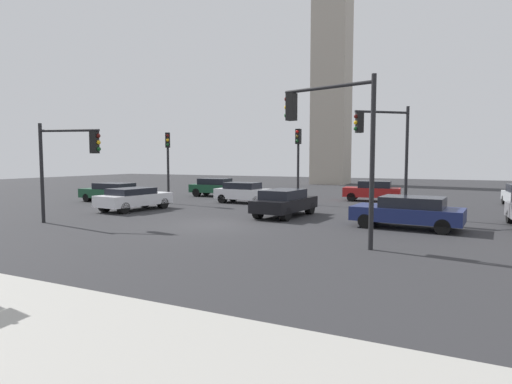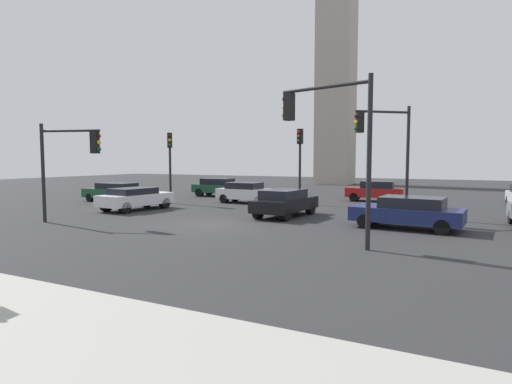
{
  "view_description": "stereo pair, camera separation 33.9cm",
  "coord_description": "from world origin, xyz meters",
  "views": [
    {
      "loc": [
        9.97,
        -16.07,
        2.96
      ],
      "look_at": [
        0.96,
        2.7,
        1.35
      ],
      "focal_mm": 29.23,
      "sensor_mm": 36.0,
      "label": 1
    },
    {
      "loc": [
        10.27,
        -15.92,
        2.96
      ],
      "look_at": [
        0.96,
        2.7,
        1.35
      ],
      "focal_mm": 29.23,
      "sensor_mm": 36.0,
      "label": 2
    }
  ],
  "objects": [
    {
      "name": "car_3",
      "position": [
        -3.03,
        9.18,
        0.75
      ],
      "size": [
        4.05,
        1.88,
        1.42
      ],
      "rotation": [
        0.0,
        0.0,
        -0.03
      ],
      "color": "silver",
      "rests_on": "ground_plane"
    },
    {
      "name": "car_8",
      "position": [
        1.96,
        4.04,
        0.76
      ],
      "size": [
        2.23,
        4.51,
        1.42
      ],
      "rotation": [
        0.0,
        0.0,
        1.48
      ],
      "color": "black",
      "rests_on": "ground_plane"
    },
    {
      "name": "traffic_light_4",
      "position": [
        -6.16,
        -2.43,
        3.24
      ],
      "size": [
        2.95,
        1.07,
        4.65
      ],
      "rotation": [
        0.0,
        0.0,
        0.3
      ],
      "color": "black",
      "rests_on": "ground_plane"
    },
    {
      "name": "ground_plane",
      "position": [
        0.0,
        0.0,
        0.0
      ],
      "size": [
        105.48,
        105.48,
        0.0
      ],
      "primitive_type": "plane",
      "color": "#2D2D30"
    },
    {
      "name": "car_2",
      "position": [
        8.18,
        2.88,
        0.73
      ],
      "size": [
        4.69,
        2.44,
        1.38
      ],
      "rotation": [
        0.0,
        0.0,
        3.05
      ],
      "color": "navy",
      "rests_on": "ground_plane"
    },
    {
      "name": "car_4",
      "position": [
        4.63,
        14.35,
        0.76
      ],
      "size": [
        4.01,
        1.94,
        1.45
      ],
      "rotation": [
        0.0,
        0.0,
        3.21
      ],
      "color": "maroon",
      "rests_on": "ground_plane"
    },
    {
      "name": "traffic_light_3",
      "position": [
        -7.54,
        6.69,
        3.35
      ],
      "size": [
        0.45,
        0.48,
        4.78
      ],
      "rotation": [
        0.0,
        0.0,
        -0.93
      ],
      "color": "black",
      "rests_on": "ground_plane"
    },
    {
      "name": "skyline_tower",
      "position": [
        -3.96,
        34.16,
        16.84
      ],
      "size": [
        4.12,
        4.12,
        33.68
      ],
      "primitive_type": "cube",
      "color": "#A89E8E",
      "rests_on": "ground_plane"
    },
    {
      "name": "car_1",
      "position": [
        -7.48,
        12.88,
        0.77
      ],
      "size": [
        4.32,
        2.16,
        1.46
      ],
      "rotation": [
        0.0,
        0.0,
        0.06
      ],
      "color": "#19472D",
      "rests_on": "ground_plane"
    },
    {
      "name": "traffic_light_1",
      "position": [
        6.66,
        5.81,
        3.97
      ],
      "size": [
        2.42,
        1.99,
        5.68
      ],
      "rotation": [
        0.0,
        0.0,
        -2.46
      ],
      "color": "black",
      "rests_on": "ground_plane"
    },
    {
      "name": "traffic_light_0",
      "position": [
        6.03,
        -1.87,
        4.06
      ],
      "size": [
        3.47,
        1.01,
        5.71
      ],
      "rotation": [
        0.0,
        0.0,
        2.91
      ],
      "color": "black",
      "rests_on": "ground_plane"
    },
    {
      "name": "car_0",
      "position": [
        -7.02,
        2.75,
        0.72
      ],
      "size": [
        2.44,
        4.59,
        1.32
      ],
      "rotation": [
        0.0,
        0.0,
        1.46
      ],
      "color": "silver",
      "rests_on": "ground_plane"
    },
    {
      "name": "car_7",
      "position": [
        -11.85,
        5.93,
        0.71
      ],
      "size": [
        4.59,
        1.96,
        1.33
      ],
      "rotation": [
        0.0,
        0.0,
        3.13
      ],
      "color": "#19472D",
      "rests_on": "ground_plane"
    },
    {
      "name": "traffic_light_2",
      "position": [
        0.46,
        10.2,
        3.5
      ],
      "size": [
        0.34,
        0.47,
        5.01
      ],
      "rotation": [
        0.0,
        0.0,
        -1.65
      ],
      "color": "black",
      "rests_on": "ground_plane"
    }
  ]
}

